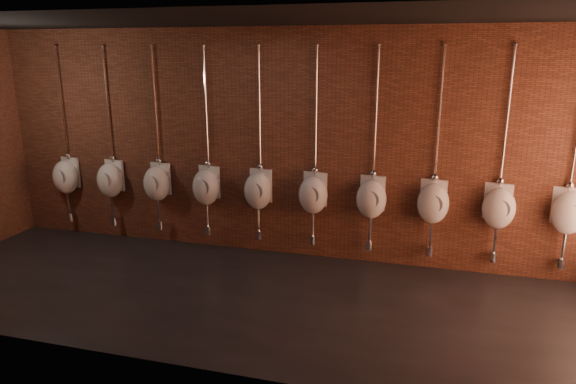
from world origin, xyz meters
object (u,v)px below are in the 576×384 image
Objects in this scene: urinal_1 at (110,179)px; urinal_7 at (433,202)px; urinal_9 at (569,212)px; urinal_6 at (371,198)px; urinal_8 at (499,207)px; urinal_2 at (157,183)px; urinal_4 at (258,190)px; urinal_3 at (206,186)px; urinal_0 at (66,176)px; urinal_5 at (313,194)px.

urinal_1 is 4.80m from urinal_7.
urinal_7 is 1.60m from urinal_9.
urinal_8 is at bearing 0.00° from urinal_6.
urinal_7 is (4.00, 0.00, 0.00)m from urinal_2.
urinal_8 is (4.80, 0.00, 0.00)m from urinal_2.
urinal_1 and urinal_7 have the same top height.
urinal_4 is 3.20m from urinal_8.
urinal_3 is 4.80m from urinal_9.
urinal_3 and urinal_6 have the same top height.
urinal_6 is 0.80m from urinal_7.
urinal_1 is 1.60m from urinal_3.
urinal_6 and urinal_7 have the same top height.
urinal_0 is 3.20m from urinal_4.
urinal_9 is at bearing 0.00° from urinal_2.
urinal_2 is 1.00× the size of urinal_8.
urinal_3 is 1.00× the size of urinal_7.
urinal_3 is 1.00× the size of urinal_8.
urinal_8 is at bearing 0.00° from urinal_7.
urinal_4 is at bearing 0.00° from urinal_2.
urinal_5 and urinal_8 have the same top height.
urinal_2 is 1.00× the size of urinal_4.
urinal_6 is 1.60m from urinal_8.
urinal_5 is at bearing 0.00° from urinal_0.
urinal_4 is (2.40, 0.00, 0.00)m from urinal_1.
urinal_4 is (3.20, 0.00, 0.00)m from urinal_0.
urinal_4 and urinal_8 have the same top height.
urinal_3 is 1.00× the size of urinal_4.
urinal_6 is at bearing 0.00° from urinal_4.
urinal_6 is (0.80, 0.00, 0.00)m from urinal_5.
urinal_2 is 1.60m from urinal_4.
urinal_7 is at bearing 0.00° from urinal_2.
urinal_5 is (2.40, 0.00, 0.00)m from urinal_2.
urinal_1 is 0.80m from urinal_2.
urinal_1 is at bearing 180.00° from urinal_6.
urinal_7 is at bearing 180.00° from urinal_9.
urinal_0 is 6.40m from urinal_8.
urinal_1 is 1.00× the size of urinal_5.
urinal_2 is 5.60m from urinal_9.
urinal_1 and urinal_3 have the same top height.
urinal_4 is at bearing 180.00° from urinal_6.
urinal_7 is at bearing 0.00° from urinal_1.
urinal_8 is (5.60, 0.00, 0.00)m from urinal_1.
urinal_1 is at bearing 180.00° from urinal_3.
urinal_6 is (4.00, 0.00, 0.00)m from urinal_1.
urinal_6 is 2.40m from urinal_9.
urinal_1 is at bearing 180.00° from urinal_7.
urinal_1 and urinal_8 have the same top height.
urinal_1 is 1.00× the size of urinal_3.
urinal_5 is (1.60, 0.00, 0.00)m from urinal_3.
urinal_1 is at bearing 180.00° from urinal_4.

